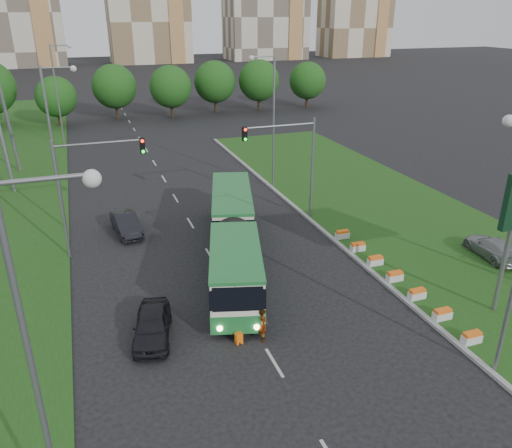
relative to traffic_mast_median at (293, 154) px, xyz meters
name	(u,v)px	position (x,y,z in m)	size (l,w,h in m)	color
ground	(284,290)	(-4.78, -10.00, -5.35)	(360.00, 360.00, 0.00)	black
grass_median	(394,215)	(8.22, -2.00, -5.27)	(14.00, 60.00, 0.15)	#1A4614
median_kerb	(317,226)	(1.27, -2.00, -5.26)	(0.30, 60.00, 0.18)	gray
lane_markings	(171,191)	(-7.78, 10.00, -5.35)	(0.20, 100.00, 0.01)	#AFAFA8
flower_planters	(395,276)	(1.92, -11.40, -4.90)	(1.10, 13.70, 0.60)	silver
traffic_mast_median	(293,154)	(0.00, 0.00, 0.00)	(5.76, 0.32, 8.00)	slate
traffic_mast_left	(84,179)	(-15.16, -1.00, 0.00)	(5.76, 0.32, 8.00)	slate
street_lamps	(192,155)	(-7.78, 0.00, 0.65)	(36.00, 60.00, 12.00)	slate
tree_line	(210,86)	(5.22, 45.00, -0.85)	(120.00, 8.00, 9.00)	#1A4813
articulated_bus	(230,236)	(-6.66, -5.20, -3.55)	(2.78, 17.86, 2.94)	silver
car_left_near	(152,325)	(-12.86, -12.08, -4.59)	(1.78, 4.43, 1.51)	black
car_left_far	(126,224)	(-12.67, 1.67, -4.60)	(1.59, 4.55, 1.50)	black
car_median	(493,247)	(9.93, -10.79, -4.53)	(1.87, 4.59, 1.33)	gray
pedestrian	(263,325)	(-7.67, -14.16, -4.45)	(0.66, 0.43, 1.81)	gray
shopping_trolley	(239,338)	(-8.90, -14.00, -5.06)	(0.34, 0.36, 0.58)	orange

